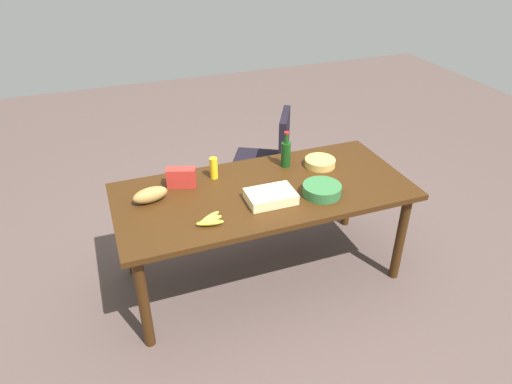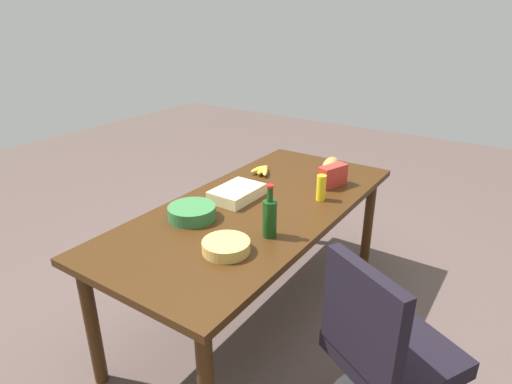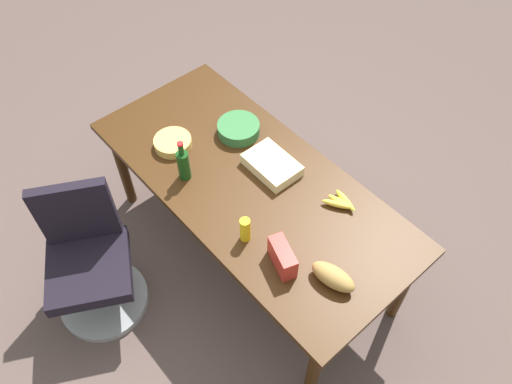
# 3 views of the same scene
# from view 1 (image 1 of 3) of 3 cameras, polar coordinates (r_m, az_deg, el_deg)

# --- Properties ---
(ground_plane) EXTENTS (10.00, 10.00, 0.00)m
(ground_plane) POSITION_cam_1_polar(r_m,az_deg,el_deg) (3.71, 0.86, -9.93)
(ground_plane) COLOR brown
(conference_table) EXTENTS (2.06, 0.93, 0.77)m
(conference_table) POSITION_cam_1_polar(r_m,az_deg,el_deg) (3.29, 0.95, -0.87)
(conference_table) COLOR #39200B
(conference_table) RESTS_ON ground
(office_chair) EXTENTS (0.65, 0.65, 0.93)m
(office_chair) POSITION_cam_1_polar(r_m,az_deg,el_deg) (4.34, 1.13, 2.60)
(office_chair) COLOR gray
(office_chair) RESTS_ON ground
(salad_bowl) EXTENTS (0.30, 0.30, 0.07)m
(salad_bowl) POSITION_cam_1_polar(r_m,az_deg,el_deg) (3.20, 8.05, 0.27)
(salad_bowl) COLOR #316C38
(salad_bowl) RESTS_ON conference_table
(chip_bowl) EXTENTS (0.28, 0.28, 0.06)m
(chip_bowl) POSITION_cam_1_polar(r_m,az_deg,el_deg) (3.57, 7.82, 3.60)
(chip_bowl) COLOR #D3AD54
(chip_bowl) RESTS_ON conference_table
(wine_bottle) EXTENTS (0.08, 0.08, 0.28)m
(wine_bottle) POSITION_cam_1_polar(r_m,az_deg,el_deg) (3.50, 3.67, 4.75)
(wine_bottle) COLOR #143F13
(wine_bottle) RESTS_ON conference_table
(bread_loaf) EXTENTS (0.26, 0.16, 0.10)m
(bread_loaf) POSITION_cam_1_polar(r_m,az_deg,el_deg) (3.17, -12.80, -0.35)
(bread_loaf) COLOR #A27B3E
(bread_loaf) RESTS_ON conference_table
(sheet_cake) EXTENTS (0.32, 0.22, 0.07)m
(sheet_cake) POSITION_cam_1_polar(r_m,az_deg,el_deg) (3.10, 1.81, -0.55)
(sheet_cake) COLOR beige
(sheet_cake) RESTS_ON conference_table
(mustard_bottle) EXTENTS (0.06, 0.06, 0.16)m
(mustard_bottle) POSITION_cam_1_polar(r_m,az_deg,el_deg) (3.36, -5.18, 2.92)
(mustard_bottle) COLOR yellow
(mustard_bottle) RESTS_ON conference_table
(banana_bunch) EXTENTS (0.18, 0.15, 0.04)m
(banana_bunch) POSITION_cam_1_polar(r_m,az_deg,el_deg) (2.90, -5.68, -3.45)
(banana_bunch) COLOR yellow
(banana_bunch) RESTS_ON conference_table
(chip_bag_red) EXTENTS (0.22, 0.14, 0.14)m
(chip_bag_red) POSITION_cam_1_polar(r_m,az_deg,el_deg) (3.29, -9.10, 1.75)
(chip_bag_red) COLOR red
(chip_bag_red) RESTS_ON conference_table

